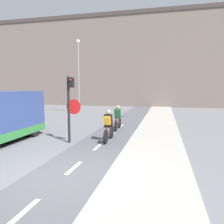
{
  "coord_description": "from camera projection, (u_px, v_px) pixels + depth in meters",
  "views": [
    {
      "loc": [
        2.63,
        -5.5,
        2.45
      ],
      "look_at": [
        0.0,
        5.54,
        1.2
      ],
      "focal_mm": 35.0,
      "sensor_mm": 36.0,
      "label": 1
    }
  ],
  "objects": [
    {
      "name": "cyclist_near",
      "position": [
        108.0,
        126.0,
        9.98
      ],
      "size": [
        0.46,
        1.74,
        1.47
      ],
      "color": "black",
      "rests_on": "ground_plane"
    },
    {
      "name": "street_lamp_far",
      "position": [
        78.0,
        69.0,
        20.96
      ],
      "size": [
        0.36,
        0.36,
        7.02
      ],
      "color": "gray",
      "rests_on": "ground_plane"
    },
    {
      "name": "building_row_background",
      "position": [
        146.0,
        61.0,
        30.34
      ],
      "size": [
        60.0,
        5.2,
        12.31
      ],
      "color": "slate",
      "rests_on": "ground_plane"
    },
    {
      "name": "traffic_light_pole",
      "position": [
        70.0,
        102.0,
        9.64
      ],
      "size": [
        0.67,
        0.25,
        2.96
      ],
      "color": "black",
      "rests_on": "ground_plane"
    },
    {
      "name": "ground_plane",
      "position": [
        67.0,
        175.0,
        6.2
      ],
      "size": [
        120.0,
        120.0,
        0.0
      ],
      "primitive_type": "plane",
      "color": "slate"
    },
    {
      "name": "sidewalk_strip",
      "position": [
        149.0,
        182.0,
        5.66
      ],
      "size": [
        2.4,
        60.0,
        0.05
      ],
      "color": "#A8A399",
      "rests_on": "ground_plane"
    },
    {
      "name": "bike_lane",
      "position": [
        67.0,
        174.0,
        6.2
      ],
      "size": [
        2.2,
        60.0,
        0.02
      ],
      "color": "#56565B",
      "rests_on": "ground_plane"
    },
    {
      "name": "cyclist_far",
      "position": [
        118.0,
        119.0,
        12.82
      ],
      "size": [
        0.46,
        1.7,
        1.45
      ],
      "color": "black",
      "rests_on": "ground_plane"
    }
  ]
}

